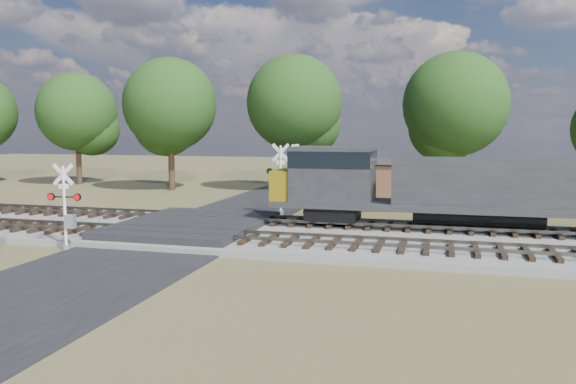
% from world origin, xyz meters
% --- Properties ---
extents(ground, '(160.00, 160.00, 0.00)m').
position_xyz_m(ground, '(0.00, 0.00, 0.00)').
color(ground, brown).
rests_on(ground, ground).
extents(ballast_bed, '(140.00, 10.00, 0.30)m').
position_xyz_m(ballast_bed, '(10.00, 0.50, 0.15)').
color(ballast_bed, gray).
rests_on(ballast_bed, ground).
extents(road, '(7.00, 60.00, 0.08)m').
position_xyz_m(road, '(0.00, 0.00, 0.04)').
color(road, black).
rests_on(road, ground).
extents(crossing_panel, '(7.00, 9.00, 0.62)m').
position_xyz_m(crossing_panel, '(0.00, 0.50, 0.32)').
color(crossing_panel, '#262628').
rests_on(crossing_panel, ground).
extents(track_near, '(140.00, 2.60, 0.33)m').
position_xyz_m(track_near, '(3.12, -2.00, 0.41)').
color(track_near, black).
rests_on(track_near, ballast_bed).
extents(track_far, '(140.00, 2.60, 0.33)m').
position_xyz_m(track_far, '(3.12, 3.00, 0.41)').
color(track_far, black).
rests_on(track_far, ballast_bed).
extents(crossing_signal_near, '(1.58, 0.37, 3.92)m').
position_xyz_m(crossing_signal_near, '(-3.52, -4.97, 1.63)').
color(crossing_signal_near, silver).
rests_on(crossing_signal_near, ground).
extents(crossing_signal_far, '(1.83, 0.40, 4.55)m').
position_xyz_m(crossing_signal_far, '(2.82, 7.25, 1.89)').
color(crossing_signal_far, silver).
rests_on(crossing_signal_far, ground).
extents(equipment_shed, '(6.01, 6.01, 3.34)m').
position_xyz_m(equipment_shed, '(7.27, 12.40, 1.69)').
color(equipment_shed, '#48321E').
rests_on(equipment_shed, ground).
extents(treeline, '(84.72, 11.65, 11.91)m').
position_xyz_m(treeline, '(-0.23, 19.99, 7.01)').
color(treeline, black).
rests_on(treeline, ground).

